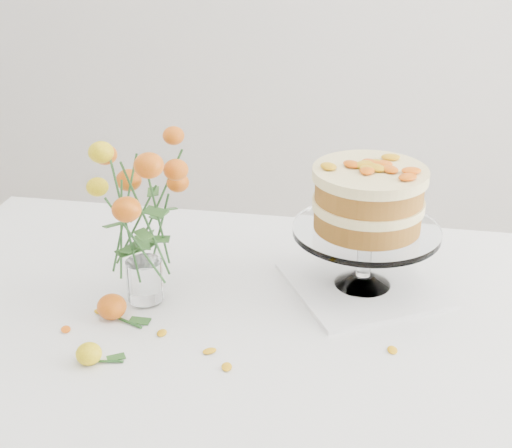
{
  "coord_description": "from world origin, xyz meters",
  "views": [
    {
      "loc": [
        0.25,
        -1.16,
        1.5
      ],
      "look_at": [
        0.03,
        0.07,
        0.91
      ],
      "focal_mm": 50.0,
      "sensor_mm": 36.0,
      "label": 1
    }
  ],
  "objects": [
    {
      "name": "cake_stand",
      "position": [
        0.24,
        0.14,
        0.94
      ],
      "size": [
        0.29,
        0.29,
        0.26
      ],
      "rotation": [
        0.0,
        0.0,
        0.09
      ],
      "color": "white",
      "rests_on": "napkin"
    },
    {
      "name": "table",
      "position": [
        0.0,
        0.0,
        0.67
      ],
      "size": [
        1.43,
        0.93,
        0.76
      ],
      "color": "tan",
      "rests_on": "ground"
    },
    {
      "name": "stray_petal_a",
      "position": [
        -0.12,
        -0.1,
        0.76
      ],
      "size": [
        0.03,
        0.02,
        0.0
      ],
      "primitive_type": "ellipsoid",
      "color": "#E9A20E",
      "rests_on": "table"
    },
    {
      "name": "napkin",
      "position": [
        0.24,
        0.14,
        0.76
      ],
      "size": [
        0.38,
        0.38,
        0.01
      ],
      "primitive_type": "cube",
      "rotation": [
        0.0,
        0.0,
        0.51
      ],
      "color": "white",
      "rests_on": "table"
    },
    {
      "name": "stray_petal_d",
      "position": [
        -0.26,
        -0.05,
        0.76
      ],
      "size": [
        0.03,
        0.02,
        0.0
      ],
      "primitive_type": "ellipsoid",
      "color": "#E9A20E",
      "rests_on": "table"
    },
    {
      "name": "stray_petal_c",
      "position": [
        0.02,
        -0.18,
        0.76
      ],
      "size": [
        0.03,
        0.02,
        0.0
      ],
      "primitive_type": "ellipsoid",
      "color": "#E9A20E",
      "rests_on": "table"
    },
    {
      "name": "loose_rose_far",
      "position": [
        -0.23,
        -0.06,
        0.78
      ],
      "size": [
        0.1,
        0.06,
        0.05
      ],
      "rotation": [
        0.0,
        0.0,
        -0.41
      ],
      "color": "#BD5709",
      "rests_on": "table"
    },
    {
      "name": "loose_rose_near",
      "position": [
        -0.22,
        -0.21,
        0.77
      ],
      "size": [
        0.08,
        0.05,
        0.04
      ],
      "rotation": [
        0.0,
        0.0,
        0.15
      ],
      "color": "yellow",
      "rests_on": "table"
    },
    {
      "name": "stray_petal_f",
      "position": [
        0.3,
        -0.08,
        0.76
      ],
      "size": [
        0.03,
        0.02,
        0.0
      ],
      "primitive_type": "ellipsoid",
      "color": "#E9A20E",
      "rests_on": "table"
    },
    {
      "name": "rose_vase",
      "position": [
        -0.19,
        0.01,
        0.97
      ],
      "size": [
        0.25,
        0.25,
        0.36
      ],
      "rotation": [
        0.0,
        0.0,
        -0.09
      ],
      "color": "white",
      "rests_on": "table"
    },
    {
      "name": "stray_petal_e",
      "position": [
        -0.3,
        -0.12,
        0.76
      ],
      "size": [
        0.03,
        0.02,
        0.0
      ],
      "primitive_type": "ellipsoid",
      "color": "#E9A20E",
      "rests_on": "table"
    },
    {
      "name": "stray_petal_b",
      "position": [
        -0.02,
        -0.14,
        0.76
      ],
      "size": [
        0.03,
        0.02,
        0.0
      ],
      "primitive_type": "ellipsoid",
      "color": "#E9A20E",
      "rests_on": "table"
    }
  ]
}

